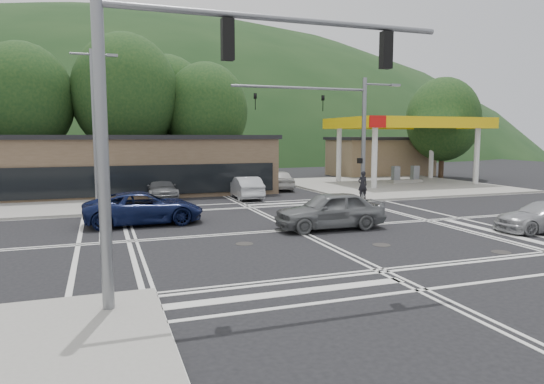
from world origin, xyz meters
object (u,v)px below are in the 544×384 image
object	(u,v)px
car_blue_west	(144,208)
car_queue_a	(246,187)
car_grey_center	(330,210)
car_northbound	(161,188)
car_queue_b	(278,180)
pedestrian	(363,185)

from	to	relation	value
car_blue_west	car_queue_a	world-z (taller)	car_blue_west
car_grey_center	car_northbound	xyz separation A→B (m)	(-6.01, 13.64, -0.17)
car_queue_b	pedestrian	distance (m)	8.67
car_queue_a	car_queue_b	size ratio (longest dim) A/B	0.99
car_northbound	pedestrian	distance (m)	13.57
car_grey_center	car_queue_a	size ratio (longest dim) A/B	1.11
car_blue_west	car_queue_b	size ratio (longest dim) A/B	1.23
pedestrian	car_queue_b	bearing A→B (deg)	-68.10
car_blue_west	pedestrian	bearing A→B (deg)	-75.88
car_queue_a	car_northbound	distance (m)	5.80
car_grey_center	car_queue_b	bearing A→B (deg)	169.17
car_blue_west	car_northbound	distance (m)	9.73
car_blue_west	car_queue_b	distance (m)	16.40
car_queue_a	car_queue_b	bearing A→B (deg)	-128.66
car_grey_center	car_queue_b	xyz separation A→B (m)	(3.39, 15.99, -0.08)
car_grey_center	car_queue_a	bearing A→B (deg)	-176.07
car_blue_west	car_grey_center	distance (m)	8.91
car_queue_b	car_northbound	distance (m)	9.69
car_blue_west	car_northbound	world-z (taller)	car_blue_west
car_queue_a	car_northbound	size ratio (longest dim) A/B	0.96
car_queue_b	car_northbound	xyz separation A→B (m)	(-9.40, -2.35, -0.09)
car_grey_center	car_northbound	distance (m)	14.91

